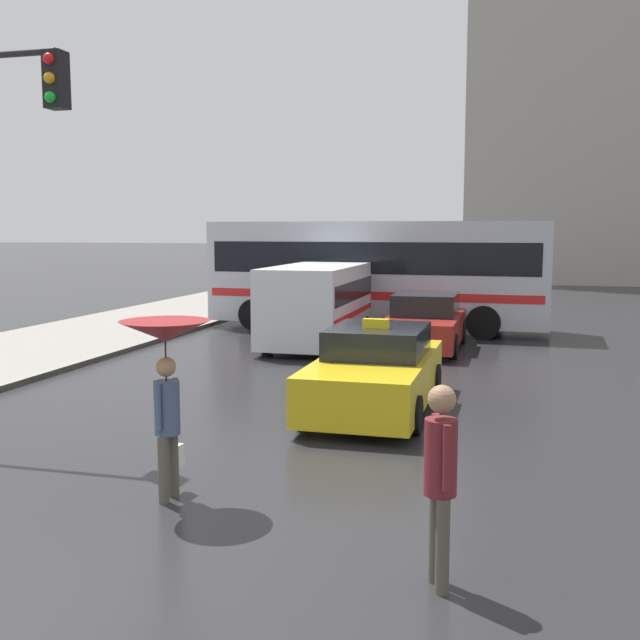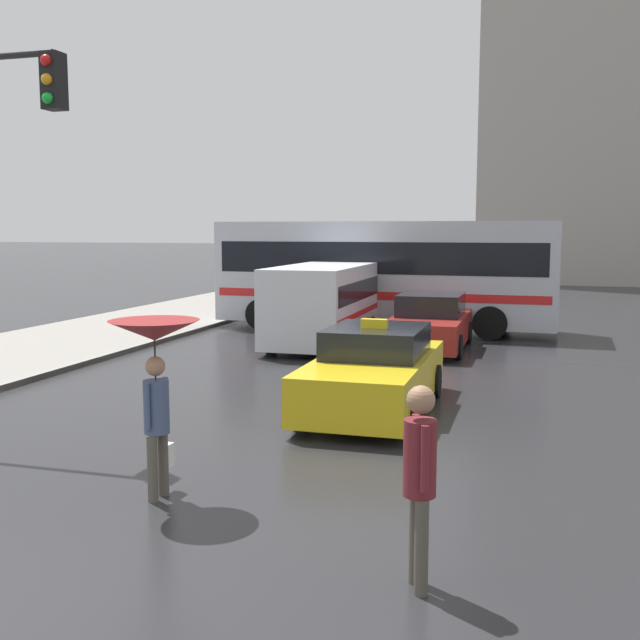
% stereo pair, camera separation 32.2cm
% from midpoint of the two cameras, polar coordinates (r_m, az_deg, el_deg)
% --- Properties ---
extents(taxi, '(1.91, 4.37, 1.58)m').
position_cam_midpoint_polar(taxi, '(12.82, 4.88, -3.97)').
color(taxi, gold).
rests_on(taxi, ground_plane).
extents(sedan_red, '(1.91, 4.11, 1.43)m').
position_cam_midpoint_polar(sedan_red, '(19.45, 8.83, -0.32)').
color(sedan_red, maroon).
rests_on(sedan_red, ground_plane).
extents(ambulance_van, '(2.13, 5.04, 2.13)m').
position_cam_midpoint_polar(ambulance_van, '(19.88, 0.73, 1.46)').
color(ambulance_van, silver).
rests_on(ambulance_van, ground_plane).
extents(city_bus, '(10.32, 2.96, 3.31)m').
position_cam_midpoint_polar(city_bus, '(22.99, 5.32, 3.80)').
color(city_bus, '#B2B7C1').
rests_on(city_bus, ground_plane).
extents(pedestrian_with_umbrella, '(1.02, 1.02, 2.07)m').
position_cam_midpoint_polar(pedestrian_with_umbrella, '(8.59, -11.40, -2.68)').
color(pedestrian_with_umbrella, '#4C473D').
rests_on(pedestrian_with_umbrella, ground_plane).
extents(pedestrian_man, '(0.37, 0.43, 1.78)m').
position_cam_midpoint_polar(pedestrian_man, '(6.52, 9.04, -11.25)').
color(pedestrian_man, '#4C473D').
rests_on(pedestrian_man, ground_plane).
extents(building_tower_near, '(14.61, 10.49, 30.87)m').
position_cam_midpoint_polar(building_tower_near, '(50.12, 21.78, 20.72)').
color(building_tower_near, '#A39E93').
rests_on(building_tower_near, ground_plane).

